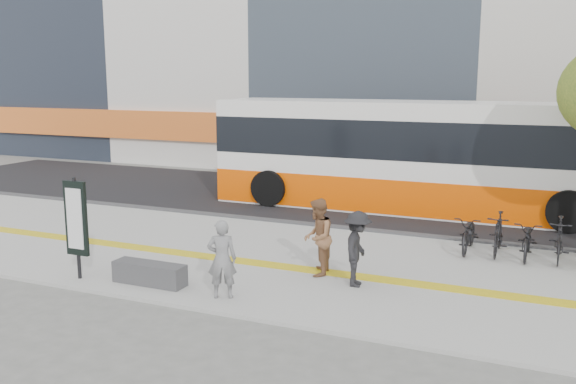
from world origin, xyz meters
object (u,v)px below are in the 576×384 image
at_px(bench, 150,273).
at_px(seated_woman, 222,259).
at_px(signboard, 76,220).
at_px(bus, 415,159).
at_px(pedestrian_dark, 357,249).
at_px(pedestrian_tan, 318,237).

bearing_deg(bench, seated_woman, -3.36).
xyz_separation_m(bench, signboard, (-1.60, -0.31, 1.06)).
distance_m(bus, pedestrian_dark, 8.14).
relative_size(seated_woman, pedestrian_dark, 1.00).
height_order(seated_woman, pedestrian_tan, pedestrian_tan).
height_order(signboard, bus, bus).
relative_size(bus, pedestrian_dark, 8.38).
height_order(bench, signboard, signboard).
bearing_deg(signboard, bus, 63.24).
bearing_deg(bus, pedestrian_dark, -86.05).
xyz_separation_m(pedestrian_tan, pedestrian_dark, (1.00, -0.35, -0.06)).
height_order(bench, bus, bus).
bearing_deg(bench, pedestrian_dark, 22.04).
bearing_deg(seated_woman, signboard, -20.96).
distance_m(bench, bus, 10.39).
xyz_separation_m(bench, seated_woman, (1.80, -0.11, 0.56)).
height_order(bench, seated_woman, seated_woman).
bearing_deg(pedestrian_tan, bench, -68.04).
relative_size(bench, seated_woman, 1.02).
bearing_deg(pedestrian_tan, pedestrian_dark, 59.52).
relative_size(signboard, pedestrian_dark, 1.40).
bearing_deg(pedestrian_tan, seated_woman, -41.34).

